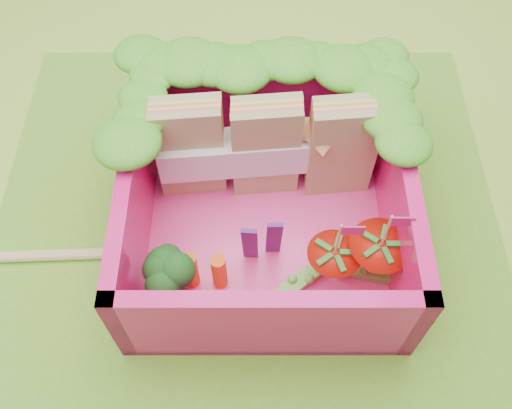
{
  "coord_description": "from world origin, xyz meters",
  "views": [
    {
      "loc": [
        0.05,
        -1.5,
        2.56
      ],
      "look_at": [
        0.05,
        -0.02,
        0.28
      ],
      "focal_mm": 40.0,
      "sensor_mm": 36.0,
      "label": 1
    }
  ],
  "objects_px": {
    "strawberry_right": "(376,260)",
    "chopsticks": "(69,255)",
    "sandwich_stack": "(267,148)",
    "strawberry_left": "(332,265)",
    "bento_box": "(266,202)",
    "broccoli": "(166,272)"
  },
  "relations": [
    {
      "from": "strawberry_right",
      "to": "chopsticks",
      "type": "height_order",
      "value": "strawberry_right"
    },
    {
      "from": "sandwich_stack",
      "to": "strawberry_left",
      "type": "distance_m",
      "value": 0.65
    },
    {
      "from": "bento_box",
      "to": "strawberry_left",
      "type": "xyz_separation_m",
      "value": [
        0.3,
        -0.29,
        -0.09
      ]
    },
    {
      "from": "bento_box",
      "to": "chopsticks",
      "type": "bearing_deg",
      "value": -171.38
    },
    {
      "from": "bento_box",
      "to": "sandwich_stack",
      "type": "relative_size",
      "value": 1.2
    },
    {
      "from": "broccoli",
      "to": "chopsticks",
      "type": "relative_size",
      "value": 0.13
    },
    {
      "from": "strawberry_left",
      "to": "broccoli",
      "type": "bearing_deg",
      "value": -175.5
    },
    {
      "from": "strawberry_left",
      "to": "strawberry_right",
      "type": "xyz_separation_m",
      "value": [
        0.2,
        0.02,
        0.02
      ]
    },
    {
      "from": "bento_box",
      "to": "sandwich_stack",
      "type": "distance_m",
      "value": 0.28
    },
    {
      "from": "bento_box",
      "to": "strawberry_right",
      "type": "bearing_deg",
      "value": -28.11
    },
    {
      "from": "strawberry_right",
      "to": "sandwich_stack",
      "type": "bearing_deg",
      "value": 132.31
    },
    {
      "from": "sandwich_stack",
      "to": "broccoli",
      "type": "height_order",
      "value": "sandwich_stack"
    },
    {
      "from": "sandwich_stack",
      "to": "broccoli",
      "type": "distance_m",
      "value": 0.78
    },
    {
      "from": "sandwich_stack",
      "to": "strawberry_right",
      "type": "bearing_deg",
      "value": -47.69
    },
    {
      "from": "broccoli",
      "to": "chopsticks",
      "type": "height_order",
      "value": "broccoli"
    },
    {
      "from": "bento_box",
      "to": "strawberry_left",
      "type": "relative_size",
      "value": 2.66
    },
    {
      "from": "sandwich_stack",
      "to": "chopsticks",
      "type": "bearing_deg",
      "value": -156.66
    },
    {
      "from": "bento_box",
      "to": "chopsticks",
      "type": "distance_m",
      "value": 1.02
    },
    {
      "from": "strawberry_right",
      "to": "chopsticks",
      "type": "bearing_deg",
      "value": 175.39
    },
    {
      "from": "sandwich_stack",
      "to": "broccoli",
      "type": "xyz_separation_m",
      "value": [
        -0.46,
        -0.62,
        -0.1
      ]
    },
    {
      "from": "sandwich_stack",
      "to": "broccoli",
      "type": "bearing_deg",
      "value": -126.2
    },
    {
      "from": "bento_box",
      "to": "sandwich_stack",
      "type": "height_order",
      "value": "sandwich_stack"
    }
  ]
}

